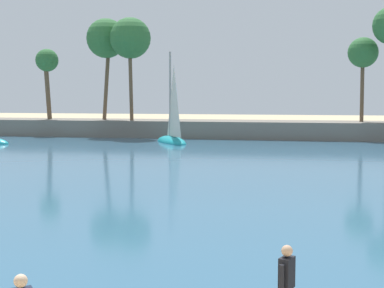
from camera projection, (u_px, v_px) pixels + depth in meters
name	position (u px, v px, depth m)	size (l,w,h in m)	color
sea	(273.00, 141.00, 54.13)	(220.00, 87.07, 0.06)	#33607F
palm_headland	(251.00, 111.00, 57.69)	(89.03, 6.61, 12.74)	slate
person_at_waterline	(287.00, 287.00, 10.31)	(0.31, 0.52, 1.67)	black
sailboat_toward_headland	(172.00, 134.00, 51.97)	(4.89, 6.20, 8.96)	teal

